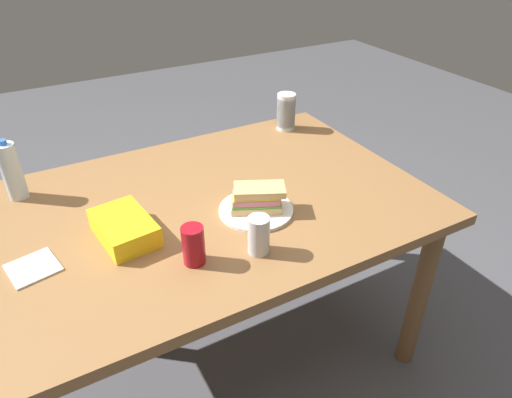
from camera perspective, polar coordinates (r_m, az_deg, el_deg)
name	(u,v)px	position (r m, az deg, el deg)	size (l,w,h in m)	color
ground_plane	(220,346)	(2.15, -4.52, -17.66)	(8.00, 8.00, 0.00)	#4C4C51
dining_table	(212,222)	(1.68, -5.50, -2.82)	(1.51, 1.03, 0.77)	olive
paper_plate	(256,210)	(1.57, 0.00, -1.35)	(0.25, 0.25, 0.01)	white
sandwich	(257,198)	(1.54, 0.14, 0.13)	(0.21, 0.16, 0.08)	#DBB26B
soda_can_red	(193,245)	(1.33, -7.75, -5.68)	(0.07, 0.07, 0.12)	maroon
chip_bag	(124,228)	(1.49, -15.99, -3.48)	(0.23, 0.15, 0.07)	yellow
water_bottle_tall	(12,171)	(1.80, -28.00, 3.06)	(0.07, 0.07, 0.22)	silver
plastic_cup_stack	(286,112)	(2.14, 3.74, 10.73)	(0.08, 0.08, 0.17)	silver
soda_can_silver	(259,235)	(1.36, 0.34, -4.49)	(0.07, 0.07, 0.12)	silver
paper_napkin	(33,268)	(1.48, -25.87, -7.66)	(0.13, 0.13, 0.01)	white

